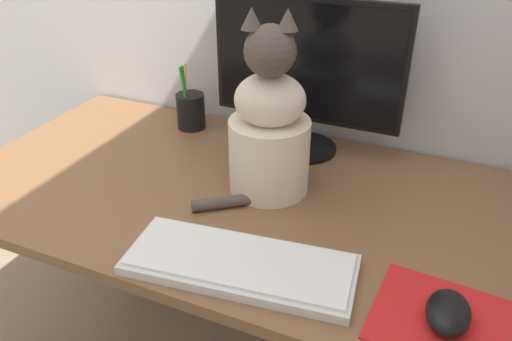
{
  "coord_description": "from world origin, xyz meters",
  "views": [
    {
      "loc": [
        0.38,
        -0.84,
        1.35
      ],
      "look_at": [
        0.06,
        -0.1,
        0.88
      ],
      "focal_mm": 35.0,
      "sensor_mm": 36.0,
      "label": 1
    }
  ],
  "objects_px": {
    "keyboard": "(240,264)",
    "pen_cup": "(191,110)",
    "monitor": "(307,72)",
    "cat": "(269,129)",
    "computer_mouse_right": "(448,312)"
  },
  "relations": [
    {
      "from": "monitor",
      "to": "cat",
      "type": "relative_size",
      "value": 1.17
    },
    {
      "from": "monitor",
      "to": "computer_mouse_right",
      "type": "distance_m",
      "value": 0.63
    },
    {
      "from": "monitor",
      "to": "cat",
      "type": "bearing_deg",
      "value": -92.84
    },
    {
      "from": "keyboard",
      "to": "computer_mouse_right",
      "type": "distance_m",
      "value": 0.35
    },
    {
      "from": "monitor",
      "to": "computer_mouse_right",
      "type": "relative_size",
      "value": 4.69
    },
    {
      "from": "monitor",
      "to": "keyboard",
      "type": "relative_size",
      "value": 1.1
    },
    {
      "from": "cat",
      "to": "pen_cup",
      "type": "bearing_deg",
      "value": 129.63
    },
    {
      "from": "monitor",
      "to": "pen_cup",
      "type": "height_order",
      "value": "monitor"
    },
    {
      "from": "computer_mouse_right",
      "to": "cat",
      "type": "height_order",
      "value": "cat"
    },
    {
      "from": "keyboard",
      "to": "pen_cup",
      "type": "relative_size",
      "value": 2.37
    },
    {
      "from": "computer_mouse_right",
      "to": "cat",
      "type": "relative_size",
      "value": 0.25
    },
    {
      "from": "monitor",
      "to": "keyboard",
      "type": "distance_m",
      "value": 0.52
    },
    {
      "from": "pen_cup",
      "to": "computer_mouse_right",
      "type": "bearing_deg",
      "value": -32.87
    },
    {
      "from": "monitor",
      "to": "computer_mouse_right",
      "type": "height_order",
      "value": "monitor"
    },
    {
      "from": "keyboard",
      "to": "pen_cup",
      "type": "bearing_deg",
      "value": 121.23
    }
  ]
}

